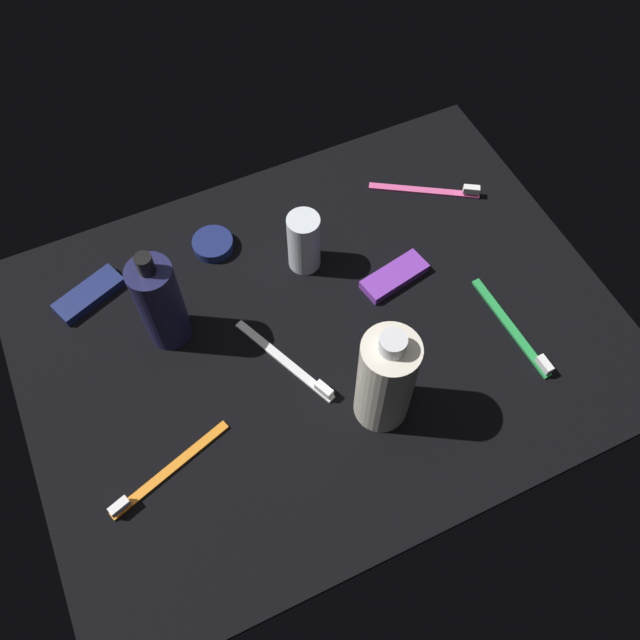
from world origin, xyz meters
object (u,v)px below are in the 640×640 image
object	(u,v)px
toothbrush_green	(516,332)
toothbrush_pink	(431,190)
toothbrush_orange	(163,474)
cream_tin_left	(213,244)
bodywash_bottle	(386,380)
cream_tin_right	(393,343)
snack_bar_purple	(394,276)
snack_bar_navy	(89,295)
deodorant_stick	(304,242)
lotion_bottle	(160,303)
toothbrush_white	(290,364)

from	to	relation	value
toothbrush_green	toothbrush_pink	distance (cm)	28.33
toothbrush_orange	cream_tin_left	distance (cm)	36.27
bodywash_bottle	cream_tin_right	size ratio (longest dim) A/B	3.40
bodywash_bottle	cream_tin_left	distance (cm)	37.21
toothbrush_green	snack_bar_purple	world-z (taller)	toothbrush_green
toothbrush_green	snack_bar_purple	xyz separation A→B (cm)	(11.24, -15.62, 0.14)
snack_bar_purple	cream_tin_left	distance (cm)	28.32
snack_bar_navy	cream_tin_right	xyz separation A→B (cm)	(-36.68, 26.15, 0.31)
deodorant_stick	lotion_bottle	bearing A→B (deg)	7.88
lotion_bottle	deodorant_stick	bearing A→B (deg)	-172.12
toothbrush_orange	cream_tin_left	size ratio (longest dim) A/B	2.79
toothbrush_green	cream_tin_left	distance (cm)	47.05
toothbrush_pink	snack_bar_purple	bearing A→B (deg)	42.95
cream_tin_right	cream_tin_left	bearing A→B (deg)	-58.00
deodorant_stick	toothbrush_green	size ratio (longest dim) A/B	0.57
toothbrush_white	cream_tin_right	world-z (taller)	same
deodorant_stick	cream_tin_left	bearing A→B (deg)	-36.18
toothbrush_orange	snack_bar_navy	distance (cm)	30.43
snack_bar_navy	cream_tin_left	xyz separation A→B (cm)	(-19.76, -0.93, 0.09)
deodorant_stick	toothbrush_orange	size ratio (longest dim) A/B	0.58
toothbrush_orange	cream_tin_right	size ratio (longest dim) A/B	3.12
toothbrush_white	toothbrush_orange	distance (cm)	22.11
deodorant_stick	toothbrush_orange	xyz separation A→B (cm)	(29.95, 22.80, -4.49)
snack_bar_purple	toothbrush_green	bearing A→B (deg)	114.56
cream_tin_left	lotion_bottle	bearing A→B (deg)	47.29
toothbrush_white	toothbrush_orange	xyz separation A→B (cm)	(20.79, 7.53, 0.00)
cream_tin_left	toothbrush_orange	bearing A→B (deg)	59.73
toothbrush_white	toothbrush_orange	bearing A→B (deg)	19.92
toothbrush_green	toothbrush_orange	world-z (taller)	same
cream_tin_left	cream_tin_right	size ratio (longest dim) A/B	1.12
toothbrush_green	toothbrush_pink	size ratio (longest dim) A/B	1.13
snack_bar_navy	cream_tin_left	bearing A→B (deg)	161.36
bodywash_bottle	deodorant_stick	world-z (taller)	bodywash_bottle
deodorant_stick	toothbrush_pink	xyz separation A→B (cm)	(-24.49, -4.09, -4.49)
snack_bar_purple	cream_tin_left	world-z (taller)	cream_tin_left
toothbrush_white	toothbrush_pink	size ratio (longest dim) A/B	1.06
toothbrush_orange	snack_bar_navy	bearing A→B (deg)	-87.22
deodorant_stick	toothbrush_white	xyz separation A→B (cm)	(9.16, 15.26, -4.49)
toothbrush_white	toothbrush_pink	world-z (taller)	same
toothbrush_green	cream_tin_right	bearing A→B (deg)	-18.32
bodywash_bottle	toothbrush_orange	world-z (taller)	bodywash_bottle
toothbrush_green	toothbrush_pink	bearing A→B (deg)	-94.68
bodywash_bottle	toothbrush_pink	bearing A→B (deg)	-129.70
bodywash_bottle	cream_tin_left	xyz separation A→B (cm)	(11.08, -34.65, -7.84)
toothbrush_pink	cream_tin_left	distance (cm)	36.43
toothbrush_pink	cream_tin_left	bearing A→B (deg)	-7.00
cream_tin_left	toothbrush_white	bearing A→B (deg)	96.02
deodorant_stick	toothbrush_orange	distance (cm)	37.90
bodywash_bottle	cream_tin_left	world-z (taller)	bodywash_bottle
deodorant_stick	toothbrush_green	world-z (taller)	deodorant_stick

